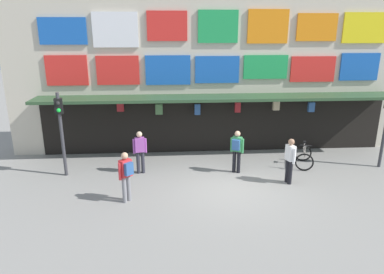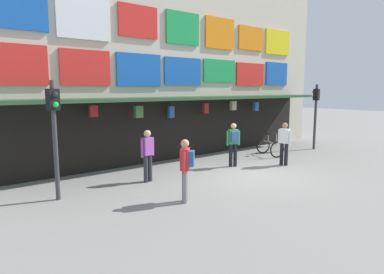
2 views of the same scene
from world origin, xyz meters
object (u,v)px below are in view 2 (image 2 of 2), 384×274
traffic_light_far (316,106)px  pedestrian_in_red (284,141)px  pedestrian_in_green (233,141)px  bicycle_parked (270,147)px  pedestrian_in_black (148,153)px  traffic_light_near (54,121)px  pedestrian_in_blue (186,166)px

traffic_light_far → pedestrian_in_red: bearing=-163.0°
traffic_light_far → pedestrian_in_green: traffic_light_far is taller
traffic_light_far → bicycle_parked: (-3.06, 0.30, -1.75)m
bicycle_parked → pedestrian_in_black: size_ratio=0.79×
bicycle_parked → pedestrian_in_red: 2.05m
pedestrian_in_green → traffic_light_near: bearing=178.4°
traffic_light_near → pedestrian_in_red: 8.43m
pedestrian_in_red → pedestrian_in_black: bearing=166.5°
traffic_light_near → pedestrian_in_blue: 3.65m
pedestrian_in_black → pedestrian_in_green: (3.70, -0.21, 0.04)m
pedestrian_in_green → traffic_light_far: bearing=1.9°
traffic_light_far → pedestrian_in_blue: size_ratio=1.90×
traffic_light_far → pedestrian_in_blue: 10.23m
traffic_light_near → pedestrian_in_black: 3.08m
traffic_light_near → traffic_light_far: same height
traffic_light_near → traffic_light_far: 12.47m
bicycle_parked → pedestrian_in_blue: pedestrian_in_blue is taller
traffic_light_far → pedestrian_in_blue: traffic_light_far is taller
pedestrian_in_green → pedestrian_in_red: 2.03m
bicycle_parked → pedestrian_in_black: pedestrian_in_black is taller
pedestrian_in_green → pedestrian_in_red: size_ratio=1.00×
pedestrian_in_blue → traffic_light_near: bearing=138.1°
pedestrian_in_blue → pedestrian_in_black: size_ratio=1.00×
traffic_light_near → pedestrian_in_red: traffic_light_near is taller
traffic_light_far → pedestrian_in_green: 6.04m
traffic_light_far → pedestrian_in_black: traffic_light_far is taller
bicycle_parked → pedestrian_in_black: (-6.57, -0.30, 0.55)m
bicycle_parked → pedestrian_in_green: size_ratio=0.79×
traffic_light_near → pedestrian_in_green: 6.64m
bicycle_parked → pedestrian_in_blue: bearing=-158.9°
traffic_light_near → pedestrian_in_blue: size_ratio=1.90×
traffic_light_near → pedestrian_in_green: bearing=-1.6°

